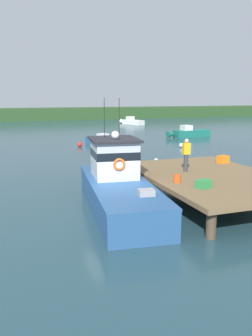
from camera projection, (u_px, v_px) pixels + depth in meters
ground_plane at (115, 210)px, 15.22m from camera, size 200.00×200.00×0.00m
dock at (211, 177)px, 16.57m from camera, size 6.00×9.00×1.20m
main_fishing_boat at (117, 184)px, 15.57m from camera, size 3.43×9.94×4.80m
crate_single_far at (223, 159)px, 19.43m from camera, size 0.68×0.55×0.42m
crate_stack_near_edge at (203, 184)px, 14.15m from camera, size 0.70×0.59×0.33m
bait_bucket at (177, 178)px, 15.07m from camera, size 0.32×0.32×0.34m
deckhand_by_the_boat at (186, 154)px, 17.14m from camera, size 0.36×0.22×1.63m
moored_boat_far_right at (189, 133)px, 42.34m from camera, size 5.74×1.75×1.44m
moored_boat_near_channel at (132, 122)px, 61.32m from camera, size 3.07×5.44×1.38m
moored_boat_outer_mooring at (101, 141)px, 35.37m from camera, size 2.31×4.70×1.18m
mooring_buoy_spare_mooring at (80, 145)px, 34.01m from camera, size 0.46×0.46×0.46m
mooring_buoy_channel_marker at (156, 161)px, 25.92m from camera, size 0.33×0.33×0.33m
mooring_buoy_inshore at (181, 145)px, 33.69m from camera, size 0.42×0.42×0.42m
far_shoreline at (24, 114)px, 72.20m from camera, size 120.00×8.00×2.40m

